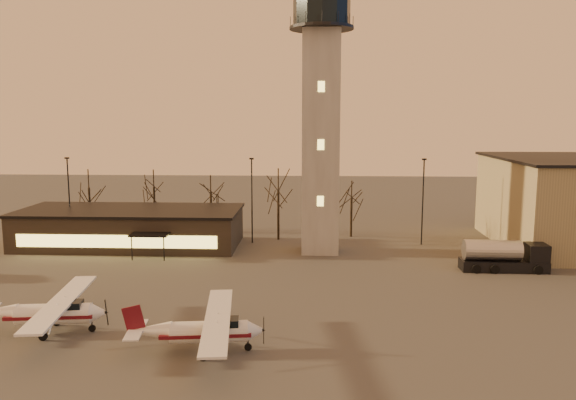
% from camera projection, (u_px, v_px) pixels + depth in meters
% --- Properties ---
extents(ground, '(220.00, 220.00, 0.00)m').
position_uv_depth(ground, '(325.00, 373.00, 33.02)').
color(ground, '#3A3836').
rests_on(ground, ground).
extents(control_tower, '(6.80, 6.80, 32.60)m').
position_uv_depth(control_tower, '(321.00, 103.00, 60.23)').
color(control_tower, gray).
rests_on(control_tower, ground).
extents(terminal, '(25.40, 12.20, 4.30)m').
position_uv_depth(terminal, '(131.00, 227.00, 65.28)').
color(terminal, black).
rests_on(terminal, ground).
extents(light_poles, '(58.50, 12.25, 10.14)m').
position_uv_depth(light_poles, '(324.00, 202.00, 62.82)').
color(light_poles, black).
rests_on(light_poles, ground).
extents(tree_row, '(37.20, 9.20, 8.80)m').
position_uv_depth(tree_row, '(212.00, 188.00, 71.44)').
color(tree_row, black).
rests_on(tree_row, ground).
extents(cessna_front, '(9.42, 11.88, 3.26)m').
position_uv_depth(cessna_front, '(212.00, 335.00, 35.84)').
color(cessna_front, silver).
rests_on(cessna_front, ground).
extents(cessna_rear, '(9.69, 12.21, 3.35)m').
position_uv_depth(cessna_rear, '(56.00, 317.00, 38.98)').
color(cessna_rear, white).
rests_on(cessna_rear, ground).
extents(fuel_truck, '(8.25, 2.83, 3.04)m').
position_uv_depth(fuel_truck, '(503.00, 259.00, 54.74)').
color(fuel_truck, black).
rests_on(fuel_truck, ground).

